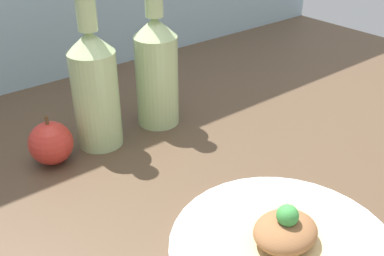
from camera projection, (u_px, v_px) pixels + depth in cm
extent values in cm
cube|color=brown|center=(189.00, 204.00, 67.95)|extent=(180.00, 110.00, 4.00)
cylinder|color=white|center=(283.00, 250.00, 55.44)|extent=(28.24, 28.24, 1.97)
torus|color=white|center=(283.00, 246.00, 55.10)|extent=(27.36, 27.36, 1.38)
cylinder|color=#D6BC7F|center=(284.00, 243.00, 54.86)|extent=(18.14, 18.14, 0.40)
ellipsoid|color=brown|center=(285.00, 231.00, 53.93)|extent=(8.41, 7.15, 3.39)
sphere|color=green|center=(288.00, 215.00, 52.69)|extent=(2.69, 2.69, 2.69)
cylinder|color=#B7D18E|center=(96.00, 100.00, 75.42)|extent=(7.80, 7.80, 16.86)
cone|color=#B7D18E|center=(90.00, 41.00, 70.40)|extent=(7.80, 7.80, 3.51)
cylinder|color=#B7D18E|center=(86.00, 12.00, 68.11)|extent=(3.12, 3.12, 5.77)
cylinder|color=#B7D18E|center=(157.00, 81.00, 82.21)|extent=(7.80, 7.80, 16.86)
cone|color=#B7D18E|center=(155.00, 27.00, 77.19)|extent=(7.80, 7.80, 3.51)
sphere|color=red|center=(51.00, 143.00, 72.54)|extent=(7.19, 7.19, 7.19)
cylinder|color=brown|center=(47.00, 121.00, 70.49)|extent=(0.57, 0.57, 1.62)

